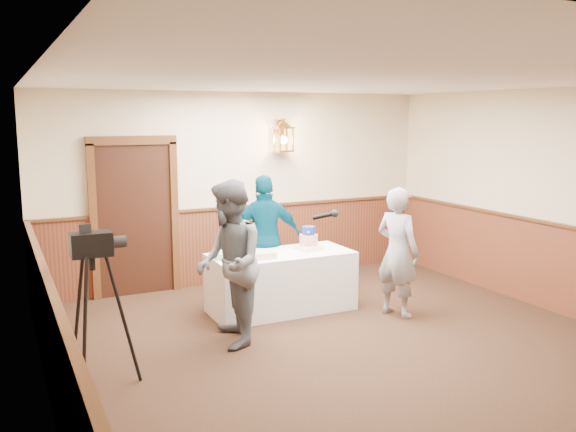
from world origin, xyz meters
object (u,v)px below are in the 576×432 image
at_px(sheet_cake_yellow, 259,255).
at_px(assistant_p, 266,238).
at_px(baker, 398,252).
at_px(tiered_cake, 309,240).
at_px(tv_camera_rig, 95,320).
at_px(interviewer, 229,264).
at_px(sheet_cake_green, 228,255).
at_px(display_table, 281,282).

bearing_deg(sheet_cake_yellow, assistant_p, 59.67).
distance_m(baker, assistant_p, 1.77).
height_order(tiered_cake, tv_camera_rig, tv_camera_rig).
relative_size(tiered_cake, assistant_p, 0.20).
distance_m(tiered_cake, interviewer, 1.63).
xyz_separation_m(sheet_cake_yellow, baker, (1.56, -0.67, 0.02)).
bearing_deg(interviewer, tiered_cake, 133.81).
distance_m(sheet_cake_yellow, tv_camera_rig, 2.43).
bearing_deg(tv_camera_rig, tiered_cake, 24.24).
height_order(interviewer, tv_camera_rig, interviewer).
bearing_deg(assistant_p, sheet_cake_green, 47.75).
height_order(baker, tv_camera_rig, baker).
height_order(sheet_cake_yellow, sheet_cake_green, sheet_cake_green).
distance_m(tiered_cake, tv_camera_rig, 3.18).
bearing_deg(tiered_cake, tv_camera_rig, -154.75).
height_order(sheet_cake_yellow, assistant_p, assistant_p).
bearing_deg(display_table, sheet_cake_yellow, -160.40).
height_order(baker, assistant_p, assistant_p).
relative_size(display_table, sheet_cake_yellow, 4.91).
relative_size(tiered_cake, baker, 0.21).
bearing_deg(sheet_cake_green, interviewer, -109.45).
relative_size(tiered_cake, tv_camera_rig, 0.24).
relative_size(sheet_cake_yellow, assistant_p, 0.22).
distance_m(sheet_cake_green, tv_camera_rig, 2.23).
xyz_separation_m(display_table, sheet_cake_yellow, (-0.36, -0.13, 0.41)).
xyz_separation_m(tiered_cake, tv_camera_rig, (-2.87, -1.35, -0.22)).
bearing_deg(display_table, interviewer, -140.68).
xyz_separation_m(interviewer, assistant_p, (1.01, 1.32, -0.05)).
height_order(tiered_cake, sheet_cake_yellow, tiered_cake).
xyz_separation_m(sheet_cake_green, interviewer, (-0.29, -0.83, 0.11)).
bearing_deg(tv_camera_rig, interviewer, 18.32).
bearing_deg(display_table, tiered_cake, 3.25).
bearing_deg(sheet_cake_yellow, tv_camera_rig, -150.28).
distance_m(sheet_cake_yellow, sheet_cake_green, 0.37).
bearing_deg(interviewer, sheet_cake_yellow, 150.15).
xyz_separation_m(display_table, tv_camera_rig, (-2.46, -1.33, 0.28)).
bearing_deg(assistant_p, tv_camera_rig, 49.84).
xyz_separation_m(display_table, sheet_cake_green, (-0.70, 0.02, 0.41)).
relative_size(display_table, tv_camera_rig, 1.24).
relative_size(sheet_cake_yellow, tv_camera_rig, 0.25).
xyz_separation_m(sheet_cake_yellow, sheet_cake_green, (-0.34, 0.15, 0.00)).
xyz_separation_m(display_table, assistant_p, (0.01, 0.51, 0.47)).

